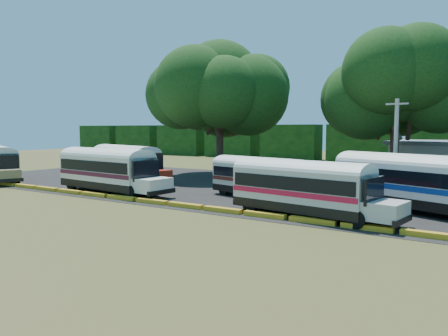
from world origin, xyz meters
The scene contains 12 objects.
ground centered at (0.00, 0.00, 0.00)m, with size 160.00×160.00×0.00m, color #3B501A.
asphalt_strip centered at (1.00, 12.00, 0.01)m, with size 64.00×24.00×0.02m, color black.
curb centered at (0.00, 1.00, 0.15)m, with size 53.70×0.45×0.30m.
treeline_backdrop centered at (0.00, 48.00, 3.00)m, with size 130.00×4.00×6.00m.
bus_red centered at (-12.03, 8.98, 2.11)m, with size 11.49×5.78×3.67m.
bus_cream_west centered at (-8.12, 3.03, 2.09)m, with size 11.44×3.76×3.70m.
bus_cream_east centered at (3.82, 7.31, 1.78)m, with size 9.86×4.52×3.15m.
bus_white_red centered at (9.34, 2.52, 1.93)m, with size 10.66×3.98×3.42m.
bus_white_blue centered at (14.24, 7.99, 2.09)m, with size 11.46×6.67×3.69m.
tree_west centered at (-7.44, 18.74, 10.28)m, with size 12.74×12.74×14.98m.
tree_center centered at (10.67, 20.85, 9.58)m, with size 10.42×10.42×13.44m.
utility_pole centered at (12.53, 12.15, 3.85)m, with size 1.60×0.30×7.49m.
Camera 1 is at (19.40, -21.86, 5.29)m, focal length 35.00 mm.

